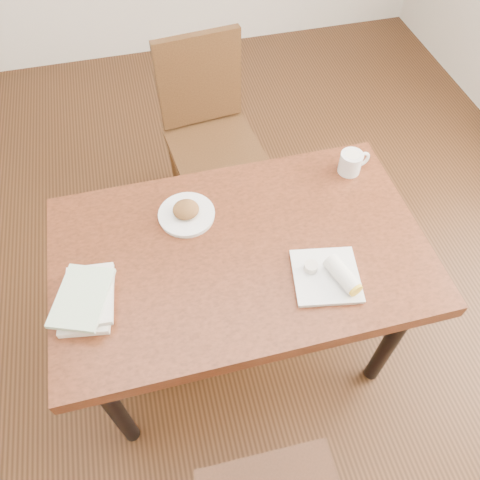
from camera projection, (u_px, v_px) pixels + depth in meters
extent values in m
cube|color=#472814|center=(240.00, 342.00, 2.18)|extent=(4.00, 5.00, 0.01)
cube|color=brown|center=(240.00, 254.00, 1.60)|extent=(1.26, 0.78, 0.06)
cylinder|color=black|center=(115.00, 409.00, 1.66)|extent=(0.06, 0.06, 0.69)
cylinder|color=black|center=(391.00, 341.00, 1.81)|extent=(0.06, 0.06, 0.69)
cylinder|color=black|center=(103.00, 275.00, 1.99)|extent=(0.06, 0.06, 0.69)
cylinder|color=black|center=(337.00, 227.00, 2.14)|extent=(0.06, 0.06, 0.69)
cylinder|color=#402112|center=(309.00, 467.00, 1.66)|extent=(0.04, 0.04, 0.45)
cylinder|color=#4D3016|center=(237.00, 153.00, 2.61)|extent=(0.04, 0.04, 0.45)
cylinder|color=#4D3016|center=(175.00, 169.00, 2.53)|extent=(0.04, 0.04, 0.45)
cylinder|color=#4D3016|center=(261.00, 198.00, 2.41)|extent=(0.04, 0.04, 0.45)
cylinder|color=#4D3016|center=(194.00, 217.00, 2.33)|extent=(0.04, 0.04, 0.45)
cube|color=#4D3016|center=(215.00, 148.00, 2.27)|extent=(0.46, 0.46, 0.04)
cube|color=#4D3016|center=(199.00, 80.00, 2.17)|extent=(0.40, 0.08, 0.45)
cylinder|color=white|center=(187.00, 215.00, 1.65)|extent=(0.20, 0.20, 0.01)
cylinder|color=white|center=(187.00, 214.00, 1.65)|extent=(0.20, 0.20, 0.01)
ellipsoid|color=#B27538|center=(186.00, 209.00, 1.63)|extent=(0.11, 0.11, 0.05)
cylinder|color=white|center=(350.00, 163.00, 1.76)|extent=(0.09, 0.09, 0.09)
torus|color=white|center=(362.00, 159.00, 1.77)|extent=(0.07, 0.02, 0.07)
cylinder|color=tan|center=(352.00, 155.00, 1.73)|extent=(0.08, 0.08, 0.01)
cylinder|color=#F2E5CC|center=(352.00, 155.00, 1.72)|extent=(0.05, 0.05, 0.00)
cube|color=white|center=(326.00, 277.00, 1.50)|extent=(0.24, 0.24, 0.01)
cube|color=white|center=(326.00, 275.00, 1.50)|extent=(0.24, 0.24, 0.01)
cylinder|color=white|center=(342.00, 274.00, 1.46)|extent=(0.09, 0.14, 0.05)
cylinder|color=yellow|center=(355.00, 289.00, 1.43)|extent=(0.05, 0.03, 0.05)
cylinder|color=silver|center=(311.00, 267.00, 1.50)|extent=(0.04, 0.04, 0.03)
cylinder|color=red|center=(311.00, 265.00, 1.49)|extent=(0.04, 0.04, 0.01)
cube|color=white|center=(87.00, 302.00, 1.44)|extent=(0.18, 0.24, 0.02)
cube|color=silver|center=(89.00, 295.00, 1.43)|extent=(0.17, 0.23, 0.02)
cube|color=#8FCA87|center=(82.00, 297.00, 1.41)|extent=(0.22, 0.26, 0.02)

